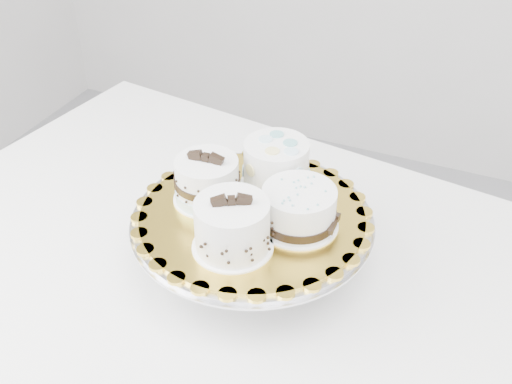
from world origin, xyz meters
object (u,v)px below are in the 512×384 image
at_px(cake_swirl, 232,227).
at_px(cake_ribbon, 299,209).
at_px(cake_board, 252,215).
at_px(cake_banded, 207,182).
at_px(table, 241,293).
at_px(cake_stand, 252,232).
at_px(cake_dots, 276,164).

relative_size(cake_swirl, cake_ribbon, 1.13).
distance_m(cake_board, cake_swirl, 0.10).
bearing_deg(cake_banded, cake_swirl, -50.50).
height_order(table, cake_stand, cake_stand).
bearing_deg(table, cake_dots, 84.83).
xyz_separation_m(table, cake_ribbon, (0.10, 0.01, 0.21)).
height_order(table, cake_swirl, cake_swirl).
relative_size(table, cake_board, 3.85).
height_order(cake_dots, cake_ribbon, cake_dots).
distance_m(cake_stand, cake_dots, 0.12).
bearing_deg(cake_dots, cake_ribbon, -59.34).
relative_size(cake_stand, cake_swirl, 2.60).
relative_size(cake_stand, cake_board, 1.09).
bearing_deg(cake_stand, cake_banded, 174.81).
bearing_deg(table, cake_swirl, -63.39).
relative_size(cake_board, cake_banded, 3.16).
xyz_separation_m(cake_banded, cake_ribbon, (0.16, -0.00, -0.00)).
bearing_deg(table, cake_banded, 177.37).
distance_m(cake_swirl, cake_banded, 0.13).
height_order(cake_board, cake_banded, cake_banded).
bearing_deg(cake_ribbon, cake_banded, 177.14).
bearing_deg(cake_ribbon, cake_stand, -179.08).
relative_size(table, cake_stand, 3.54).
xyz_separation_m(cake_swirl, cake_dots, (-0.00, 0.18, 0.00)).
relative_size(cake_swirl, cake_dots, 1.15).
bearing_deg(cake_ribbon, table, -176.82).
xyz_separation_m(cake_banded, cake_dots, (0.09, 0.09, 0.01)).
xyz_separation_m(cake_swirl, cake_ribbon, (0.07, 0.09, -0.01)).
distance_m(table, cake_banded, 0.23).
bearing_deg(cake_dots, table, -112.95).
height_order(cake_board, cake_ribbon, cake_ribbon).
bearing_deg(table, cake_stand, 21.19).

